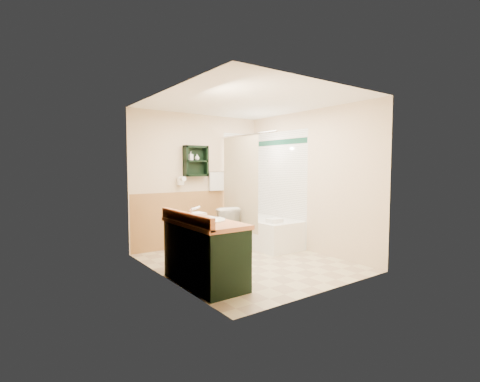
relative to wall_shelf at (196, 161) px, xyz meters
The scene contains 25 objects.
floor 2.09m from the wall_shelf, 85.93° to the right, with size 3.00×3.00×0.00m, color beige.
back_wall 0.38m from the wall_shelf, 48.99° to the left, with size 2.60×0.04×2.40m, color beige.
left_wall 1.89m from the wall_shelf, 130.97° to the right, with size 0.04×3.00×2.40m, color beige.
right_wall 2.03m from the wall_shelf, 44.70° to the right, with size 0.04×3.00×2.40m, color beige.
ceiling 1.66m from the wall_shelf, 85.93° to the right, with size 2.60×3.00×0.04m, color white.
wainscot_left 2.12m from the wall_shelf, 130.14° to the right, with size 2.98×2.98×1.00m, color #BB814C, non-canonical shape.
wainscot_back 1.06m from the wall_shelf, 38.66° to the left, with size 2.58×2.58×1.00m, color #BB814C, non-canonical shape.
mirror_frame 2.28m from the wall_shelf, 120.90° to the right, with size 1.30×1.30×1.00m, color brown, non-canonical shape.
mirror_glass 2.28m from the wall_shelf, 120.79° to the right, with size 1.20×1.20×0.90m, color white, non-canonical shape.
tile_right 1.61m from the wall_shelf, 25.39° to the right, with size 1.50×1.50×2.10m, color white, non-canonical shape.
tile_back 1.23m from the wall_shelf, ahead, with size 0.95×0.95×2.10m, color white, non-canonical shape.
tile_accent 1.56m from the wall_shelf, 25.55° to the right, with size 1.50×1.50×0.10m, color #124130, non-canonical shape.
wall_shelf is the anchor object (origin of this frame).
hair_dryer 0.46m from the wall_shelf, behind, with size 0.10×0.24×0.18m, color white, non-canonical shape.
towel_bar 0.49m from the wall_shelf, ahead, with size 0.40×0.06×0.40m, color silver, non-canonical shape.
curtain_rod 1.01m from the wall_shelf, 46.11° to the right, with size 0.03×0.03×1.60m, color silver.
shower_curtain 0.89m from the wall_shelf, 37.30° to the right, with size 1.05×1.05×1.70m, color beige, non-canonical shape.
vanity 2.36m from the wall_shelf, 115.82° to the right, with size 0.59×1.24×0.79m, color black.
bathtub 1.77m from the wall_shelf, 31.66° to the right, with size 0.75×1.50×0.50m, color white.
toilet 1.27m from the wall_shelf, 31.82° to the right, with size 0.41×0.74×0.72m, color white.
counter_towel 1.77m from the wall_shelf, 119.73° to the right, with size 0.28×0.22×0.04m, color silver.
vanity_book 1.90m from the wall_shelf, 126.41° to the right, with size 0.17×0.02×0.22m, color black.
tub_towel 1.76m from the wall_shelf, 51.74° to the right, with size 0.24×0.20×0.07m, color silver.
soap_bottle_a 0.12m from the wall_shelf, behind, with size 0.07×0.15×0.07m, color white.
soap_bottle_b 0.06m from the wall_shelf, 14.00° to the right, with size 0.08×0.11×0.08m, color white.
Camera 1 is at (-3.11, -4.12, 1.45)m, focal length 26.00 mm.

